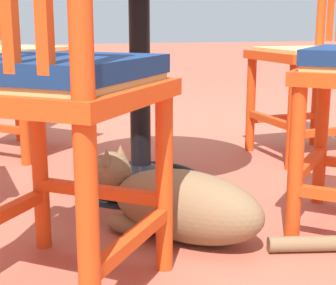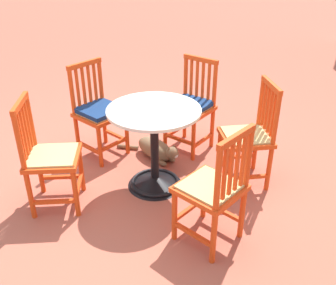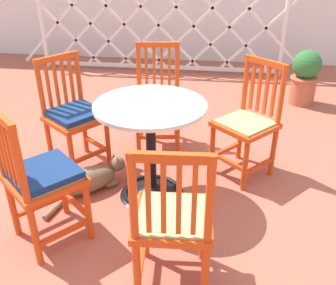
{
  "view_description": "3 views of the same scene",
  "coord_description": "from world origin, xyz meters",
  "px_view_note": "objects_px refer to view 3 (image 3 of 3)",
  "views": [
    {
      "loc": [
        -1.84,
        0.61,
        0.57
      ],
      "look_at": [
        0.07,
        0.08,
        0.12
      ],
      "focal_mm": 57.3,
      "sensor_mm": 36.0,
      "label": 1
    },
    {
      "loc": [
        2.75,
        0.3,
        1.98
      ],
      "look_at": [
        -0.11,
        0.33,
        0.41
      ],
      "focal_mm": 41.63,
      "sensor_mm": 36.0,
      "label": 2
    },
    {
      "loc": [
        0.35,
        -2.08,
        1.69
      ],
      "look_at": [
        0.05,
        0.2,
        0.46
      ],
      "focal_mm": 40.61,
      "sensor_mm": 36.0,
      "label": 3
    }
  ],
  "objects_px": {
    "orange_chair_tucked_in": "(158,100)",
    "terracotta_planter": "(305,76)",
    "orange_chair_by_planter": "(173,222)",
    "tabby_cat": "(93,178)",
    "cafe_table": "(151,162)",
    "orange_chair_at_corner": "(74,116)",
    "orange_chair_facing_out": "(41,179)",
    "orange_chair_near_fence": "(248,124)"
  },
  "relations": [
    {
      "from": "orange_chair_by_planter",
      "to": "orange_chair_near_fence",
      "type": "height_order",
      "value": "same"
    },
    {
      "from": "terracotta_planter",
      "to": "orange_chair_facing_out",
      "type": "bearing_deg",
      "value": -127.8
    },
    {
      "from": "orange_chair_by_planter",
      "to": "tabby_cat",
      "type": "xyz_separation_m",
      "value": [
        -0.71,
        0.82,
        -0.34
      ]
    },
    {
      "from": "cafe_table",
      "to": "orange_chair_at_corner",
      "type": "relative_size",
      "value": 0.83
    },
    {
      "from": "cafe_table",
      "to": "orange_chair_at_corner",
      "type": "xyz_separation_m",
      "value": [
        -0.68,
        0.34,
        0.16
      ]
    },
    {
      "from": "orange_chair_at_corner",
      "to": "tabby_cat",
      "type": "bearing_deg",
      "value": -55.5
    },
    {
      "from": "orange_chair_near_fence",
      "to": "orange_chair_at_corner",
      "type": "xyz_separation_m",
      "value": [
        -1.37,
        -0.07,
        0.01
      ]
    },
    {
      "from": "tabby_cat",
      "to": "orange_chair_near_fence",
      "type": "bearing_deg",
      "value": 19.43
    },
    {
      "from": "orange_chair_by_planter",
      "to": "orange_chair_tucked_in",
      "type": "distance_m",
      "value": 1.64
    },
    {
      "from": "cafe_table",
      "to": "orange_chair_facing_out",
      "type": "height_order",
      "value": "orange_chair_facing_out"
    },
    {
      "from": "orange_chair_by_planter",
      "to": "tabby_cat",
      "type": "bearing_deg",
      "value": 130.82
    },
    {
      "from": "orange_chair_tucked_in",
      "to": "orange_chair_by_planter",
      "type": "bearing_deg",
      "value": -78.46
    },
    {
      "from": "orange_chair_at_corner",
      "to": "tabby_cat",
      "type": "height_order",
      "value": "orange_chair_at_corner"
    },
    {
      "from": "orange_chair_facing_out",
      "to": "orange_chair_near_fence",
      "type": "xyz_separation_m",
      "value": [
        1.25,
        0.96,
        -0.01
      ]
    },
    {
      "from": "cafe_table",
      "to": "terracotta_planter",
      "type": "relative_size",
      "value": 1.23
    },
    {
      "from": "orange_chair_facing_out",
      "to": "orange_chair_by_planter",
      "type": "relative_size",
      "value": 1.0
    },
    {
      "from": "tabby_cat",
      "to": "terracotta_planter",
      "type": "xyz_separation_m",
      "value": [
        1.87,
        1.99,
        0.23
      ]
    },
    {
      "from": "orange_chair_by_planter",
      "to": "tabby_cat",
      "type": "relative_size",
      "value": 1.46
    },
    {
      "from": "tabby_cat",
      "to": "orange_chair_by_planter",
      "type": "bearing_deg",
      "value": -49.18
    },
    {
      "from": "orange_chair_near_fence",
      "to": "terracotta_planter",
      "type": "bearing_deg",
      "value": 65.39
    },
    {
      "from": "orange_chair_near_fence",
      "to": "orange_chair_by_planter",
      "type": "bearing_deg",
      "value": -109.59
    },
    {
      "from": "orange_chair_facing_out",
      "to": "terracotta_planter",
      "type": "xyz_separation_m",
      "value": [
        1.98,
        2.55,
        -0.12
      ]
    },
    {
      "from": "orange_chair_tucked_in",
      "to": "terracotta_planter",
      "type": "bearing_deg",
      "value": 39.01
    },
    {
      "from": "orange_chair_near_fence",
      "to": "terracotta_planter",
      "type": "xyz_separation_m",
      "value": [
        0.73,
        1.59,
        -0.11
      ]
    },
    {
      "from": "orange_chair_by_planter",
      "to": "orange_chair_near_fence",
      "type": "relative_size",
      "value": 1.0
    },
    {
      "from": "orange_chair_at_corner",
      "to": "orange_chair_near_fence",
      "type": "bearing_deg",
      "value": 3.1
    },
    {
      "from": "orange_chair_tucked_in",
      "to": "tabby_cat",
      "type": "relative_size",
      "value": 1.46
    },
    {
      "from": "cafe_table",
      "to": "orange_chair_by_planter",
      "type": "relative_size",
      "value": 0.83
    },
    {
      "from": "orange_chair_by_planter",
      "to": "terracotta_planter",
      "type": "bearing_deg",
      "value": 67.53
    },
    {
      "from": "orange_chair_tucked_in",
      "to": "orange_chair_at_corner",
      "type": "bearing_deg",
      "value": -142.85
    },
    {
      "from": "orange_chair_at_corner",
      "to": "terracotta_planter",
      "type": "bearing_deg",
      "value": 38.48
    },
    {
      "from": "tabby_cat",
      "to": "terracotta_planter",
      "type": "height_order",
      "value": "terracotta_planter"
    },
    {
      "from": "cafe_table",
      "to": "orange_chair_near_fence",
      "type": "bearing_deg",
      "value": 31.12
    },
    {
      "from": "tabby_cat",
      "to": "cafe_table",
      "type": "bearing_deg",
      "value": -1.46
    },
    {
      "from": "terracotta_planter",
      "to": "cafe_table",
      "type": "bearing_deg",
      "value": -125.2
    },
    {
      "from": "orange_chair_near_fence",
      "to": "orange_chair_at_corner",
      "type": "relative_size",
      "value": 1.0
    },
    {
      "from": "orange_chair_tucked_in",
      "to": "cafe_table",
      "type": "bearing_deg",
      "value": -84.57
    },
    {
      "from": "orange_chair_facing_out",
      "to": "tabby_cat",
      "type": "distance_m",
      "value": 0.67
    },
    {
      "from": "orange_chair_tucked_in",
      "to": "tabby_cat",
      "type": "height_order",
      "value": "orange_chair_tucked_in"
    },
    {
      "from": "cafe_table",
      "to": "tabby_cat",
      "type": "height_order",
      "value": "cafe_table"
    },
    {
      "from": "terracotta_planter",
      "to": "tabby_cat",
      "type": "bearing_deg",
      "value": -133.15
    },
    {
      "from": "orange_chair_near_fence",
      "to": "orange_chair_tucked_in",
      "type": "bearing_deg",
      "value": 153.22
    }
  ]
}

